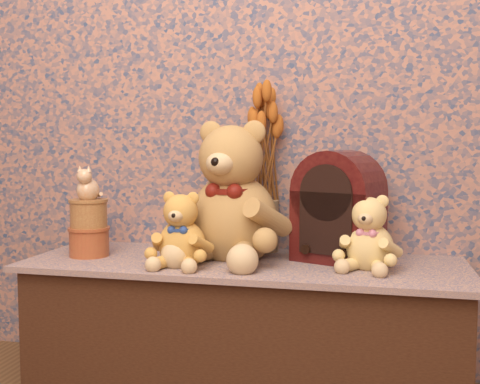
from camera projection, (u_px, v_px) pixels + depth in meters
The scene contains 10 objects.
display_shelf at pixel (243, 326), 1.97m from camera, with size 1.48×0.53×0.46m, color #394274.
teddy_large at pixel (234, 185), 1.99m from camera, with size 0.41×0.48×0.51m, color #A06D3E, non-canonical shape.
teddy_medium at pixel (182, 226), 1.88m from camera, with size 0.21×0.25×0.26m, color #CF8A3A, non-canonical shape.
teddy_small at pixel (370, 229), 1.83m from camera, with size 0.20×0.24×0.26m, color #D3B664, non-canonical shape.
cathedral_radio at pixel (339, 206), 1.95m from camera, with size 0.27×0.20×0.38m, color #390A0B, non-canonical shape.
ceramic_vase at pixel (263, 226), 2.13m from camera, with size 0.11×0.11×0.19m, color tan.
dried_stalks at pixel (264, 138), 2.10m from camera, with size 0.24×0.24×0.46m, color #AE561B, non-canonical shape.
biscuit_tin_lower at pixel (89, 242), 2.04m from camera, with size 0.14×0.14×0.10m, color #B16F33.
biscuit_tin_upper at pixel (89, 214), 2.03m from camera, with size 0.13×0.13×0.10m, color tan.
cat_figurine at pixel (88, 182), 2.02m from camera, with size 0.09×0.10×0.12m, color silver, non-canonical shape.
Camera 1 is at (0.43, -0.63, 0.85)m, focal length 42.99 mm.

